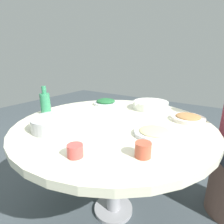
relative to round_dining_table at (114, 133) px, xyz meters
The scene contains 10 objects.
ground 0.69m from the round_dining_table, ahead, with size 8.00×8.00×0.00m, color #3D464C.
round_dining_table is the anchor object (origin of this frame).
rice_bowl 0.41m from the round_dining_table, 143.96° to the left, with size 0.27×0.27×0.09m.
soup_bowl 0.48m from the round_dining_table, 10.32° to the right, with size 0.30×0.30×0.07m.
dish_greens 0.51m from the round_dining_table, 42.23° to the left, with size 0.23×0.23×0.05m.
dish_noodles 0.34m from the round_dining_table, 99.21° to the right, with size 0.23×0.23×0.04m.
dish_tofu_braise 0.54m from the round_dining_table, 52.27° to the right, with size 0.23×0.23×0.05m.
green_bottle 0.59m from the round_dining_table, 104.54° to the left, with size 0.08×0.08×0.22m.
tea_cup_near 0.50m from the round_dining_table, 167.41° to the right, with size 0.07×0.07×0.06m, color #CE4C46.
tea_cup_far 0.49m from the round_dining_table, 130.31° to the right, with size 0.07×0.07×0.07m, color #BF5038.
Camera 1 is at (-0.99, -0.65, 1.21)m, focal length 29.03 mm.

